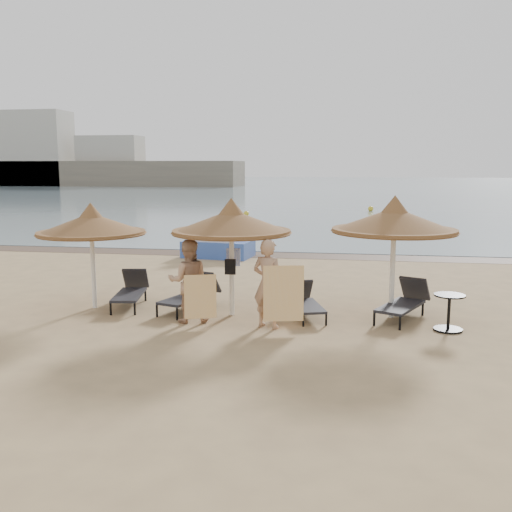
{
  "coord_description": "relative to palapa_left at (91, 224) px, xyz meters",
  "views": [
    {
      "loc": [
        2.22,
        -11.6,
        3.33
      ],
      "look_at": [
        0.14,
        1.2,
        1.26
      ],
      "focal_mm": 40.0,
      "sensor_mm": 36.0,
      "label": 1
    }
  ],
  "objects": [
    {
      "name": "ground",
      "position": [
        3.64,
        -0.72,
        -1.98
      ],
      "size": [
        160.0,
        160.0,
        0.0
      ],
      "primitive_type": "plane",
      "color": "tan",
      "rests_on": "ground"
    },
    {
      "name": "sea",
      "position": [
        3.64,
        79.28,
        -1.97
      ],
      "size": [
        200.0,
        140.0,
        0.03
      ],
      "primitive_type": "cube",
      "color": "slate",
      "rests_on": "ground"
    },
    {
      "name": "wet_sand_strip",
      "position": [
        3.64,
        8.68,
        -1.98
      ],
      "size": [
        200.0,
        1.6,
        0.01
      ],
      "primitive_type": "cube",
      "color": "brown",
      "rests_on": "ground"
    },
    {
      "name": "far_shore",
      "position": [
        -21.47,
        77.1,
        0.93
      ],
      "size": [
        150.0,
        54.8,
        12.0
      ],
      "color": "#776D5B",
      "rests_on": "ground"
    },
    {
      "name": "palapa_left",
      "position": [
        0.0,
        0.0,
        0.0
      ],
      "size": [
        2.51,
        2.51,
        2.49
      ],
      "rotation": [
        0.0,
        0.0,
        0.25
      ],
      "color": "white",
      "rests_on": "ground"
    },
    {
      "name": "palapa_center",
      "position": [
        3.33,
        -0.13,
        0.11
      ],
      "size": [
        2.65,
        2.65,
        2.63
      ],
      "rotation": [
        0.0,
        0.0,
        0.24
      ],
      "color": "white",
      "rests_on": "ground"
    },
    {
      "name": "palapa_right",
      "position": [
        6.84,
        0.26,
        0.17
      ],
      "size": [
        2.72,
        2.72,
        2.7
      ],
      "rotation": [
        0.0,
        0.0,
        -0.35
      ],
      "color": "white",
      "rests_on": "ground"
    },
    {
      "name": "lounger_far_left",
      "position": [
        0.74,
        0.43,
        -1.62
      ],
      "size": [
        0.9,
        1.87,
        0.8
      ],
      "rotation": [
        0.0,
        0.0,
        0.17
      ],
      "color": "black",
      "rests_on": "ground"
    },
    {
      "name": "lounger_near_left",
      "position": [
        2.3,
        0.28,
        -1.61
      ],
      "size": [
        1.16,
        1.92,
        0.82
      ],
      "rotation": [
        0.0,
        0.0,
        -0.33
      ],
      "color": "black",
      "rests_on": "ground"
    },
    {
      "name": "lounger_near_right",
      "position": [
        4.96,
        0.11,
        -1.65
      ],
      "size": [
        1.0,
        1.71,
        0.73
      ],
      "rotation": [
        0.0,
        0.0,
        0.31
      ],
      "color": "black",
      "rests_on": "ground"
    },
    {
      "name": "lounger_far_right",
      "position": [
        7.13,
        0.28,
        -1.61
      ],
      "size": [
        1.35,
        1.94,
        0.83
      ],
      "rotation": [
        0.0,
        0.0,
        -0.44
      ],
      "color": "black",
      "rests_on": "ground"
    },
    {
      "name": "side_table",
      "position": [
        7.92,
        -0.61,
        -1.63
      ],
      "size": [
        0.62,
        0.62,
        0.75
      ],
      "rotation": [
        0.0,
        0.0,
        0.38
      ],
      "color": "black",
      "rests_on": "ground"
    },
    {
      "name": "person_left",
      "position": [
        2.53,
        -0.82,
        -0.95
      ],
      "size": [
        1.08,
        0.84,
        2.07
      ],
      "primitive_type": "imported",
      "rotation": [
        0.0,
        0.0,
        3.39
      ],
      "color": "tan",
      "rests_on": "ground"
    },
    {
      "name": "person_right",
      "position": [
        4.27,
        -0.98,
        -0.9
      ],
      "size": [
        1.15,
        0.95,
        2.15
      ],
      "primitive_type": "imported",
      "rotation": [
        0.0,
        0.0,
        2.79
      ],
      "color": "tan",
      "rests_on": "ground"
    },
    {
      "name": "towel_left",
      "position": [
        2.88,
        -1.17,
        -1.34
      ],
      "size": [
        0.64,
        0.21,
        0.93
      ],
      "rotation": [
        0.0,
        0.0,
        0.3
      ],
      "color": "orange",
      "rests_on": "ground"
    },
    {
      "name": "towel_right",
      "position": [
        4.62,
        -1.23,
        -1.19
      ],
      "size": [
        0.8,
        0.19,
        1.14
      ],
      "rotation": [
        0.0,
        0.0,
        0.21
      ],
      "color": "orange",
      "rests_on": "ground"
    },
    {
      "name": "bag_patterned",
      "position": [
        3.33,
        0.05,
        -0.69
      ],
      "size": [
        0.32,
        0.14,
        0.39
      ],
      "rotation": [
        0.0,
        0.0,
        0.11
      ],
      "color": "white",
      "rests_on": "ground"
    },
    {
      "name": "bag_dark",
      "position": [
        3.33,
        -0.29,
        -0.85
      ],
      "size": [
        0.24,
        0.09,
        0.33
      ],
      "rotation": [
        0.0,
        0.0,
        0.05
      ],
      "color": "black",
      "rests_on": "ground"
    },
    {
      "name": "pedal_boat",
      "position": [
        1.14,
        7.89,
        -1.56
      ],
      "size": [
        2.6,
        1.74,
        1.13
      ],
      "rotation": [
        0.0,
        0.0,
        -0.13
      ],
      "color": "#3254AD",
      "rests_on": "ground"
    },
    {
      "name": "buoy_left",
      "position": [
        -0.78,
        24.58,
        -1.8
      ],
      "size": [
        0.36,
        0.36,
        0.36
      ],
      "primitive_type": "sphere",
      "color": "gold",
      "rests_on": "ground"
    },
    {
      "name": "buoy_mid",
      "position": [
        7.46,
        29.99,
        -1.78
      ],
      "size": [
        0.39,
        0.39,
        0.39
      ],
      "primitive_type": "sphere",
      "color": "gold",
      "rests_on": "ground"
    }
  ]
}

